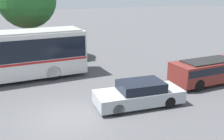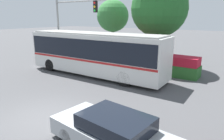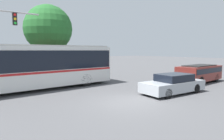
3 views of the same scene
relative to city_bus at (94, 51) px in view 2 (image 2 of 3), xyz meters
The scene contains 7 objects.
ground_plane 7.50m from the city_bus, 68.10° to the right, with size 140.00×140.00×0.00m, color #4C4C4F.
city_bus is the anchor object (origin of this frame).
sedan_foreground 9.55m from the city_bus, 46.26° to the right, with size 4.71×2.20×1.29m.
traffic_light_pole 5.06m from the city_bus, 158.61° to the left, with size 6.54×0.24×6.14m.
flowering_hedge 4.90m from the city_bus, 45.88° to the left, with size 7.15×1.43×1.53m.
street_tree_left 8.29m from the city_bus, 115.00° to the left, with size 3.46×3.46×6.22m.
street_tree_centre 6.88m from the city_bus, 63.44° to the left, with size 4.81×4.81×7.46m.
Camera 2 is at (7.32, -5.09, 4.36)m, focal length 33.02 mm.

